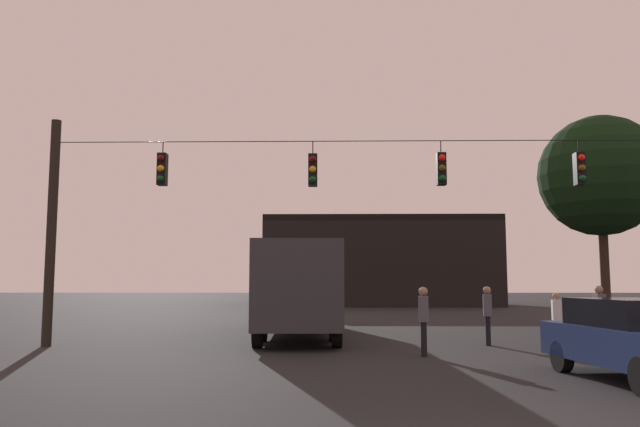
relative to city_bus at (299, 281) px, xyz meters
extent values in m
plane|color=black|center=(2.45, 8.84, -1.87)|extent=(168.00, 168.00, 0.00)
cylinder|color=black|center=(-7.04, -3.92, 1.45)|extent=(0.28, 0.28, 6.63)
cylinder|color=black|center=(2.45, -3.92, 4.10)|extent=(18.99, 0.02, 0.02)
cylinder|color=black|center=(-3.83, -3.92, 3.92)|extent=(0.03, 0.03, 0.34)
cube|color=black|center=(-3.83, -3.92, 3.27)|extent=(0.26, 0.32, 0.95)
sphere|color=#510A0A|center=(-3.83, -4.10, 3.57)|extent=(0.20, 0.20, 0.20)
sphere|color=orange|center=(-3.83, -4.10, 3.27)|extent=(0.20, 0.20, 0.20)
sphere|color=#0C4219|center=(-3.83, -4.10, 2.97)|extent=(0.20, 0.20, 0.20)
cylinder|color=black|center=(0.60, -3.92, 3.90)|extent=(0.03, 0.03, 0.38)
cube|color=black|center=(0.60, -3.92, 3.23)|extent=(0.26, 0.32, 0.95)
sphere|color=#510A0A|center=(0.60, -4.10, 3.53)|extent=(0.20, 0.20, 0.20)
sphere|color=orange|center=(0.60, -4.10, 3.23)|extent=(0.20, 0.20, 0.20)
sphere|color=#0C4219|center=(0.60, -4.10, 2.93)|extent=(0.20, 0.20, 0.20)
cylinder|color=black|center=(4.35, -3.92, 3.91)|extent=(0.03, 0.03, 0.36)
cube|color=black|center=(4.35, -3.92, 3.25)|extent=(0.26, 0.32, 0.95)
sphere|color=red|center=(4.35, -4.10, 3.55)|extent=(0.20, 0.20, 0.20)
sphere|color=#5B3D0C|center=(4.35, -4.10, 3.25)|extent=(0.20, 0.20, 0.20)
sphere|color=#0C4219|center=(4.35, -4.10, 2.95)|extent=(0.20, 0.20, 0.20)
cylinder|color=black|center=(8.36, -3.92, 3.90)|extent=(0.03, 0.03, 0.37)
cube|color=black|center=(8.36, -3.92, 3.24)|extent=(0.26, 0.32, 0.95)
sphere|color=red|center=(8.36, -4.10, 3.54)|extent=(0.20, 0.20, 0.20)
sphere|color=#5B3D0C|center=(8.36, -4.10, 3.24)|extent=(0.20, 0.20, 0.20)
sphere|color=#0C4219|center=(8.36, -4.10, 2.94)|extent=(0.20, 0.20, 0.20)
cube|color=#2D2D33|center=(0.00, 0.01, -0.12)|extent=(2.96, 11.10, 2.50)
cube|color=black|center=(0.00, 0.01, 0.49)|extent=(2.97, 10.44, 0.70)
cylinder|color=black|center=(-1.28, 3.92, -1.37)|extent=(0.32, 1.01, 1.00)
cylinder|color=black|center=(0.94, 4.01, -1.37)|extent=(0.32, 1.01, 1.00)
cylinder|color=black|center=(-1.02, -2.24, -1.37)|extent=(0.32, 1.01, 1.00)
cylinder|color=black|center=(1.20, -2.14, -1.37)|extent=(0.32, 1.01, 1.00)
cylinder|color=black|center=(-0.93, -4.22, -1.37)|extent=(0.32, 1.01, 1.00)
cylinder|color=black|center=(1.28, -4.12, -1.37)|extent=(0.32, 1.01, 1.00)
cube|color=beige|center=(-0.14, 3.31, 0.49)|extent=(2.59, 0.91, 0.56)
cube|color=beige|center=(0.12, -2.74, 0.49)|extent=(2.59, 0.91, 0.56)
cube|color=navy|center=(6.81, -10.18, -1.21)|extent=(2.25, 4.47, 0.68)
cube|color=black|center=(6.79, -10.03, -0.61)|extent=(1.82, 2.48, 0.52)
cylinder|color=black|center=(7.44, -8.68, -1.55)|extent=(0.29, 0.66, 0.64)
cylinder|color=black|center=(5.87, -8.85, -1.55)|extent=(0.29, 0.66, 0.64)
cylinder|color=black|center=(3.46, -6.06, -1.44)|extent=(0.14, 0.14, 0.85)
cylinder|color=black|center=(3.43, -6.22, -1.44)|extent=(0.14, 0.14, 0.85)
cube|color=#4C4C56|center=(3.44, -6.14, -0.70)|extent=(0.30, 0.40, 0.64)
sphere|color=#8C6B51|center=(3.44, -6.14, -0.27)|extent=(0.23, 0.23, 0.23)
cylinder|color=black|center=(7.51, -4.02, -1.48)|extent=(0.14, 0.14, 0.76)
cylinder|color=black|center=(7.54, -3.86, -1.48)|extent=(0.14, 0.14, 0.76)
cube|color=silver|center=(7.53, -3.94, -0.82)|extent=(0.31, 0.40, 0.57)
sphere|color=#8C6B51|center=(7.53, -3.94, -0.43)|extent=(0.21, 0.21, 0.21)
cylinder|color=black|center=(5.73, -3.30, -1.44)|extent=(0.14, 0.14, 0.85)
cylinder|color=black|center=(5.70, -3.45, -1.44)|extent=(0.14, 0.14, 0.85)
cube|color=#4C4C56|center=(5.72, -3.37, -0.70)|extent=(0.31, 0.40, 0.64)
sphere|color=#8C6B51|center=(5.72, -3.37, -0.27)|extent=(0.23, 0.23, 0.23)
cylinder|color=black|center=(8.72, -4.08, -1.43)|extent=(0.14, 0.14, 0.86)
cylinder|color=black|center=(8.72, -3.92, -1.43)|extent=(0.14, 0.14, 0.86)
cube|color=#4C4C56|center=(8.72, -4.00, -0.68)|extent=(0.24, 0.36, 0.65)
sphere|color=#8C6B51|center=(8.72, -4.00, -0.24)|extent=(0.23, 0.23, 0.23)
cube|color=black|center=(5.03, 30.97, 1.36)|extent=(18.17, 12.43, 6.45)
cube|color=black|center=(5.03, 30.97, 4.83)|extent=(18.17, 12.43, 0.50)
cylinder|color=#2D2116|center=(13.28, 6.15, 0.50)|extent=(0.40, 0.40, 4.72)
sphere|color=black|center=(13.28, 6.15, 4.76)|extent=(5.44, 5.44, 5.44)
camera|label=1|loc=(1.15, -22.04, -0.04)|focal=35.25mm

